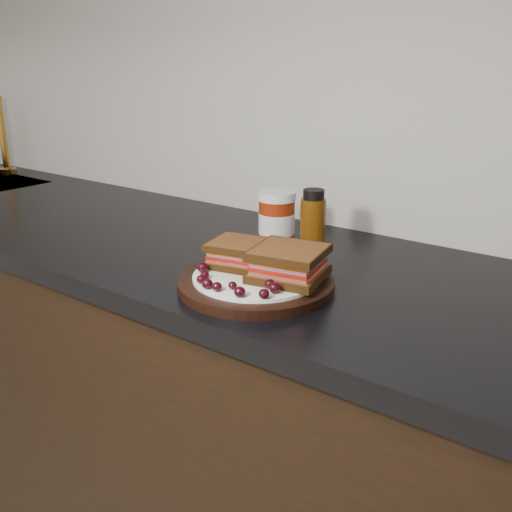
{
  "coord_description": "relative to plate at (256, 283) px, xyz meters",
  "views": [
    {
      "loc": [
        0.86,
        0.81,
        1.29
      ],
      "look_at": [
        0.3,
        1.57,
        0.96
      ],
      "focal_mm": 40.0,
      "sensor_mm": 36.0,
      "label": 1
    }
  ],
  "objects": [
    {
      "name": "wall_back",
      "position": [
        -0.3,
        0.43,
        0.44
      ],
      "size": [
        4.0,
        0.01,
        2.7
      ],
      "primitive_type": "cube",
      "color": "beige",
      "rests_on": "ground_plane"
    },
    {
      "name": "base_cabinets",
      "position": [
        -0.3,
        0.13,
        -0.48
      ],
      "size": [
        3.96,
        0.58,
        0.86
      ],
      "primitive_type": "cube",
      "color": "black",
      "rests_on": "ground_plane"
    },
    {
      "name": "countertop",
      "position": [
        -0.3,
        0.13,
        -0.03
      ],
      "size": [
        3.98,
        0.6,
        0.04
      ],
      "primitive_type": "cube",
      "color": "black",
      "rests_on": "base_cabinets"
    },
    {
      "name": "faucet",
      "position": [
        -1.35,
        0.33,
        0.13
      ],
      "size": [
        0.06,
        0.22,
        0.28
      ],
      "primitive_type": null,
      "color": "#AE762B",
      "rests_on": "countertop"
    },
    {
      "name": "plate",
      "position": [
        0.0,
        0.0,
        0.0
      ],
      "size": [
        0.28,
        0.28,
        0.02
      ],
      "primitive_type": "cylinder",
      "color": "black",
      "rests_on": "countertop"
    },
    {
      "name": "sandwich_left",
      "position": [
        -0.06,
        0.02,
        0.04
      ],
      "size": [
        0.12,
        0.12,
        0.05
      ],
      "primitive_type": null,
      "rotation": [
        0.0,
        0.0,
        0.22
      ],
      "color": "brown",
      "rests_on": "plate"
    },
    {
      "name": "sandwich_right",
      "position": [
        0.05,
        0.02,
        0.04
      ],
      "size": [
        0.14,
        0.14,
        0.05
      ],
      "primitive_type": null,
      "rotation": [
        0.0,
        0.0,
        0.2
      ],
      "color": "brown",
      "rests_on": "plate"
    },
    {
      "name": "grape_0",
      "position": [
        -0.09,
        -0.05,
        0.02
      ],
      "size": [
        0.02,
        0.02,
        0.02
      ],
      "primitive_type": "ellipsoid",
      "color": "black",
      "rests_on": "plate"
    },
    {
      "name": "grape_1",
      "position": [
        -0.06,
        -0.07,
        0.02
      ],
      "size": [
        0.02,
        0.02,
        0.01
      ],
      "primitive_type": "ellipsoid",
      "color": "black",
      "rests_on": "plate"
    },
    {
      "name": "grape_2",
      "position": [
        -0.05,
        -0.09,
        0.02
      ],
      "size": [
        0.02,
        0.02,
        0.01
      ],
      "primitive_type": "ellipsoid",
      "color": "black",
      "rests_on": "plate"
    },
    {
      "name": "grape_3",
      "position": [
        -0.03,
        -0.1,
        0.02
      ],
      "size": [
        0.02,
        0.02,
        0.02
      ],
      "primitive_type": "ellipsoid",
      "color": "black",
      "rests_on": "plate"
    },
    {
      "name": "grape_4",
      "position": [
        -0.01,
        -0.1,
        0.02
      ],
      "size": [
        0.02,
        0.02,
        0.02
      ],
      "primitive_type": "ellipsoid",
      "color": "black",
      "rests_on": "plate"
    },
    {
      "name": "grape_5",
      "position": [
        0.01,
        -0.08,
        0.02
      ],
      "size": [
        0.01,
        0.01,
        0.01
      ],
      "primitive_type": "ellipsoid",
      "color": "black",
      "rests_on": "plate"
    },
    {
      "name": "grape_6",
      "position": [
        0.04,
        -0.09,
        0.02
      ],
      "size": [
        0.02,
        0.02,
        0.02
      ],
      "primitive_type": "ellipsoid",
      "color": "black",
      "rests_on": "plate"
    },
    {
      "name": "grape_7",
      "position": [
        0.07,
        -0.08,
        0.02
      ],
      "size": [
        0.02,
        0.02,
        0.02
      ],
      "primitive_type": "ellipsoid",
      "color": "black",
      "rests_on": "plate"
    },
    {
      "name": "grape_8",
      "position": [
        0.07,
        -0.05,
        0.02
      ],
      "size": [
        0.02,
        0.02,
        0.02
      ],
      "primitive_type": "ellipsoid",
      "color": "black",
      "rests_on": "plate"
    },
    {
      "name": "grape_9",
      "position": [
        0.06,
        -0.04,
        0.02
      ],
      "size": [
        0.02,
        0.02,
        0.02
      ],
      "primitive_type": "ellipsoid",
      "color": "black",
      "rests_on": "plate"
    },
    {
      "name": "grape_10",
      "position": [
        0.08,
        -0.01,
        0.02
      ],
      "size": [
        0.02,
        0.02,
        0.02
      ],
      "primitive_type": "ellipsoid",
      "color": "black",
      "rests_on": "plate"
    },
    {
      "name": "grape_11",
      "position": [
        0.06,
        0.02,
        0.02
      ],
      "size": [
        0.02,
        0.02,
        0.02
      ],
      "primitive_type": "ellipsoid",
      "color": "black",
      "rests_on": "plate"
    },
    {
      "name": "grape_12",
      "position": [
        0.06,
        0.04,
        0.02
      ],
      "size": [
        0.02,
        0.02,
        0.02
      ],
      "primitive_type": "ellipsoid",
      "color": "black",
      "rests_on": "plate"
    },
    {
      "name": "grape_13",
      "position": [
        -0.05,
        0.06,
        0.02
      ],
      "size": [
        0.02,
        0.02,
        0.01
      ],
      "primitive_type": "ellipsoid",
      "color": "black",
      "rests_on": "plate"
    },
    {
      "name": "grape_14",
      "position": [
        -0.07,
        0.03,
        0.02
      ],
      "size": [
        0.02,
        0.02,
        0.02
      ],
      "primitive_type": "ellipsoid",
      "color": "black",
      "rests_on": "plate"
    },
    {
      "name": "grape_15",
      "position": [
        -0.06,
        0.02,
        0.02
      ],
      "size": [
        0.02,
        0.02,
        0.02
      ],
      "primitive_type": "ellipsoid",
      "color": "black",
      "rests_on": "plate"
    },
    {
      "name": "grape_16",
      "position": [
        -0.1,
        -0.02,
        0.02
      ],
      "size": [
        0.02,
        0.02,
        0.02
      ],
      "primitive_type": "ellipsoid",
      "color": "black",
      "rests_on": "plate"
    },
    {
      "name": "grape_17",
      "position": [
        -0.04,
        0.03,
        0.02
      ],
      "size": [
        0.02,
        0.02,
        0.02
      ],
      "primitive_type": "ellipsoid",
      "color": "black",
      "rests_on": "plate"
    },
    {
      "name": "grape_18",
      "position": [
        -0.09,
        0.02,
        0.02
      ],
      "size": [
        0.02,
        0.02,
        0.02
      ],
      "primitive_type": "ellipsoid",
      "color": "black",
      "rests_on": "plate"
    },
    {
      "name": "grape_19",
      "position": [
        -0.07,
        0.01,
        0.02
      ],
      "size": [
        0.02,
        0.02,
        0.02
      ],
      "primitive_type": "ellipsoid",
      "color": "black",
      "rests_on": "plate"
    },
    {
      "name": "condiment_jar",
      "position": [
        -0.11,
        0.22,
        0.05
      ],
      "size": [
        0.11,
        0.11,
        0.12
      ],
      "primitive_type": "cylinder",
      "rotation": [
        0.0,
        0.0,
        0.4
      ],
      "color": "maroon",
      "rests_on": "countertop"
    },
    {
      "name": "oil_bottle",
      "position": [
        -0.01,
        0.2,
        0.06
      ],
      "size": [
        0.06,
        0.06,
        0.14
      ],
      "primitive_type": "cylinder",
      "rotation": [
        0.0,
        0.0,
        0.11
      ],
      "color": "#4F2A07",
      "rests_on": "countertop"
    }
  ]
}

